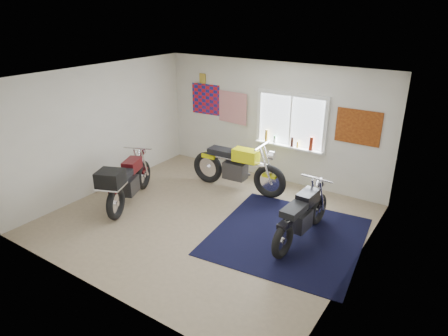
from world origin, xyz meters
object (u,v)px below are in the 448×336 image
Objects in this scene: navy_rug at (287,236)px; maroon_tourer at (126,182)px; yellow_triumph at (237,168)px; black_chrome_bike at (302,217)px.

navy_rug is 1.32× the size of maroon_tourer.
navy_rug is 3.34m from maroon_tourer.
navy_rug is at bearing -99.93° from maroon_tourer.
yellow_triumph reaches higher than navy_rug.
black_chrome_bike is at bearing 13.84° from navy_rug.
yellow_triumph reaches higher than maroon_tourer.
maroon_tourer is (-1.43, -1.90, 0.03)m from yellow_triumph.
maroon_tourer is (-3.22, -0.73, 0.53)m from navy_rug.
maroon_tourer is at bearing 105.71° from black_chrome_bike.
maroon_tourer is at bearing -130.14° from yellow_triumph.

